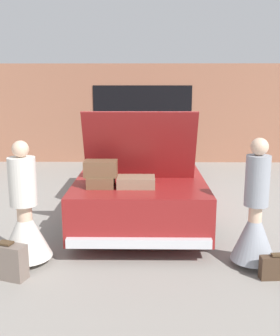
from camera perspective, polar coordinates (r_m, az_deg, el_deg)
name	(u,v)px	position (r m, az deg, el deg)	size (l,w,h in m)	color
ground_plane	(141,202)	(7.61, 0.14, -5.00)	(40.00, 40.00, 0.00)	gray
garage_wall_back	(142,114)	(11.37, 0.35, 7.82)	(12.00, 0.14, 2.80)	#9E664C
car	(141,173)	(7.47, 0.11, -0.68)	(1.97, 5.31, 1.87)	maroon
person_left	(25,221)	(5.18, -16.35, -7.35)	(0.64, 0.64, 1.57)	beige
person_right	(255,221)	(5.08, 16.32, -7.43)	(0.56, 0.56, 1.62)	beige
suitcase_beside_left_person	(7,261)	(4.97, -18.77, -12.65)	(0.51, 0.33, 0.45)	#75665B
suitcase_beside_right_person	(276,267)	(4.98, 19.16, -13.46)	(0.39, 0.15, 0.31)	#473323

